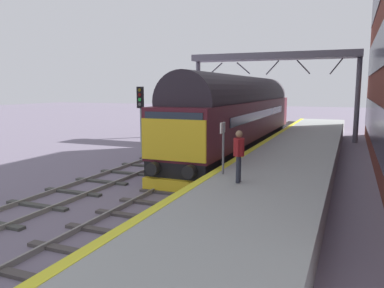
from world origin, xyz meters
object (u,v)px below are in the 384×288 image
at_px(signal_post_far, 141,110).
at_px(platform_number_sign, 223,140).
at_px(diesel_locomotive, 239,113).
at_px(waiting_passenger, 239,151).

height_order(signal_post_far, platform_number_sign, signal_post_far).
distance_m(diesel_locomotive, waiting_passenger, 11.04).
xyz_separation_m(diesel_locomotive, waiting_passenger, (2.93, -10.63, -0.49)).
distance_m(diesel_locomotive, platform_number_sign, 9.91).
bearing_deg(waiting_passenger, signal_post_far, 38.87).
bearing_deg(signal_post_far, diesel_locomotive, 20.62).
distance_m(signal_post_far, waiting_passenger, 12.03).
bearing_deg(platform_number_sign, waiting_passenger, -49.06).
xyz_separation_m(signal_post_far, waiting_passenger, (8.43, -8.57, -0.66)).
bearing_deg(signal_post_far, platform_number_sign, -45.04).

